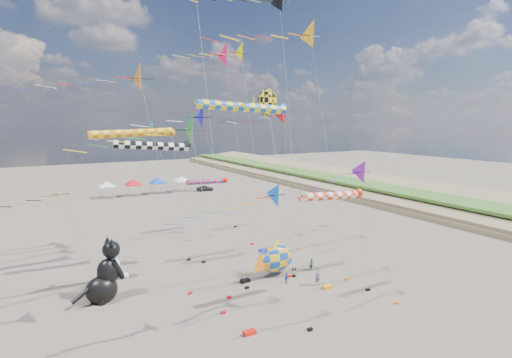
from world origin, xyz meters
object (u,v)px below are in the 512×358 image
(cat_inflatable, at_px, (104,270))
(child_green, at_px, (312,264))
(person_adult, at_px, (318,276))
(parked_car, at_px, (205,188))
(fish_inflatable, at_px, (275,259))
(child_blue, at_px, (286,278))

(cat_inflatable, height_order, child_green, cat_inflatable)
(person_adult, bearing_deg, parked_car, 72.82)
(cat_inflatable, height_order, parked_car, cat_inflatable)
(fish_inflatable, height_order, child_green, fish_inflatable)
(child_green, distance_m, child_blue, 4.35)
(cat_inflatable, distance_m, fish_inflatable, 15.36)
(fish_inflatable, xyz_separation_m, parked_car, (12.26, 47.53, -1.12))
(child_blue, xyz_separation_m, parked_car, (12.33, 49.58, 0.13))
(person_adult, relative_size, child_green, 1.58)
(person_adult, xyz_separation_m, child_blue, (-2.20, 1.81, -0.44))
(fish_inflatable, xyz_separation_m, person_adult, (2.13, -3.86, -0.81))
(child_blue, distance_m, parked_car, 51.09)
(fish_inflatable, relative_size, child_green, 4.65)
(cat_inflatable, relative_size, child_green, 4.54)
(child_green, xyz_separation_m, child_blue, (-4.09, -1.49, -0.10))
(child_green, bearing_deg, child_blue, -157.63)
(fish_inflatable, bearing_deg, parked_car, 75.54)
(child_blue, bearing_deg, person_adult, -62.81)
(child_blue, bearing_deg, child_green, -3.35)
(person_adult, xyz_separation_m, parked_car, (10.13, 51.39, -0.31))
(fish_inflatable, bearing_deg, person_adult, -61.13)
(cat_inflatable, relative_size, fish_inflatable, 0.98)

